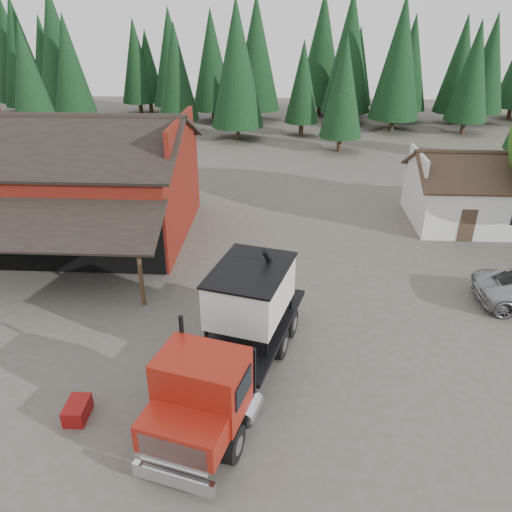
{
  "coord_description": "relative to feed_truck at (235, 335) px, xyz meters",
  "views": [
    {
      "loc": [
        0.7,
        -17.3,
        12.49
      ],
      "look_at": [
        -0.47,
        3.82,
        1.8
      ],
      "focal_mm": 35.0,
      "sensor_mm": 36.0,
      "label": 1
    }
  ],
  "objects": [
    {
      "name": "red_barn",
      "position": [
        -10.17,
        12.88,
        0.59
      ],
      "size": [
        12.8,
        13.63,
        7.18
      ],
      "color": "maroon",
      "rests_on": "ground"
    },
    {
      "name": "near_pine_a",
      "position": [
        -21.17,
        30.97,
        4.29
      ],
      "size": [
        4.4,
        4.4,
        11.4
      ],
      "color": "#382619",
      "rests_on": "ground"
    },
    {
      "name": "near_pine_d",
      "position": [
        -3.17,
        36.97,
        5.29
      ],
      "size": [
        5.28,
        5.28,
        13.4
      ],
      "color": "#382619",
      "rests_on": "ground"
    },
    {
      "name": "near_pine_b",
      "position": [
        6.83,
        32.97,
        3.78
      ],
      "size": [
        3.96,
        3.96,
        10.4
      ],
      "color": "#382619",
      "rests_on": "ground"
    },
    {
      "name": "feed_truck",
      "position": [
        0.0,
        0.0,
        0.0
      ],
      "size": [
        5.17,
        10.32,
        4.5
      ],
      "rotation": [
        0.0,
        0.0,
        -0.27
      ],
      "color": "black",
      "rests_on": "ground"
    },
    {
      "name": "conifer_backdrop",
      "position": [
        0.83,
        44.97,
        -2.1
      ],
      "size": [
        76.0,
        16.0,
        16.0
      ],
      "primitive_type": null,
      "color": "black",
      "rests_on": "ground"
    },
    {
      "name": "farmhouse",
      "position": [
        13.82,
        15.97,
        -0.44
      ],
      "size": [
        8.6,
        6.42,
        4.65
      ],
      "color": "silver",
      "rests_on": "ground"
    },
    {
      "name": "ground",
      "position": [
        0.83,
        2.97,
        -2.1
      ],
      "size": [
        120.0,
        120.0,
        0.0
      ],
      "primitive_type": "plane",
      "color": "#4F493E",
      "rests_on": "ground"
    },
    {
      "name": "equip_box",
      "position": [
        -5.17,
        -2.06,
        -1.8
      ],
      "size": [
        0.72,
        1.12,
        0.6
      ],
      "primitive_type": "cube",
      "rotation": [
        0.0,
        0.0,
        0.02
      ],
      "color": "maroon",
      "rests_on": "ground"
    }
  ]
}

